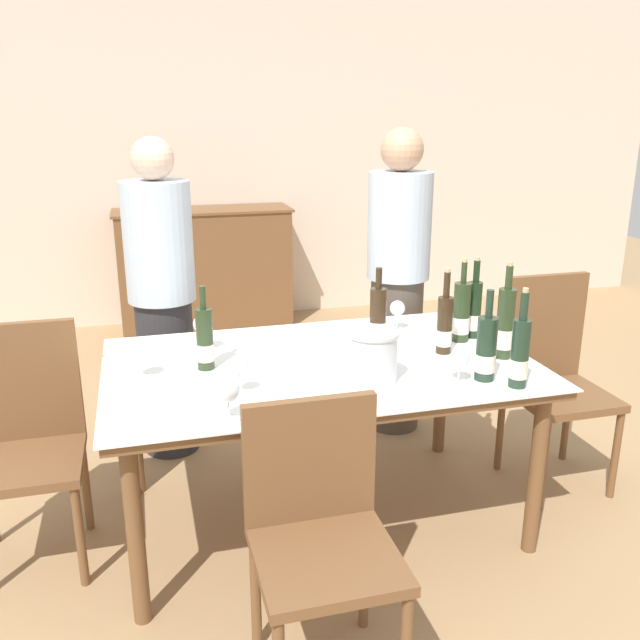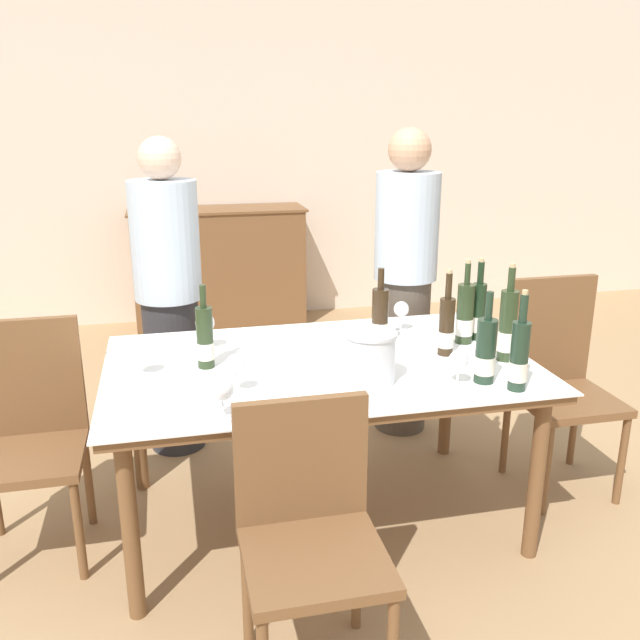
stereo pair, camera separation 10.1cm
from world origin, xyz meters
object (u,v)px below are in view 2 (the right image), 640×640
(wine_glass_0, at_px, (459,361))
(wine_glass_3, at_px, (222,391))
(wine_bottle_4, at_px, (519,356))
(person_host, at_px, (169,301))
(wine_bottle_7, at_px, (380,319))
(chair_right_end, at_px, (558,371))
(chair_near_front, at_px, (309,523))
(wine_bottle_2, at_px, (446,327))
(wine_glass_2, at_px, (401,310))
(wine_bottle_5, at_px, (486,352))
(wine_bottle_0, at_px, (465,315))
(sideboard_cabinet, at_px, (220,268))
(wine_glass_5, at_px, (236,365))
(chair_left_end, at_px, (28,426))
(wine_bottle_6, at_px, (507,327))
(wine_glass_4, at_px, (205,324))
(wine_bottle_1, at_px, (205,339))
(dining_table, at_px, (320,377))
(wine_glass_1, at_px, (141,352))
(ice_bucket, at_px, (371,356))

(wine_glass_0, relative_size, wine_glass_3, 0.91)
(wine_bottle_4, relative_size, person_host, 0.24)
(wine_bottle_7, height_order, chair_right_end, wine_bottle_7)
(chair_near_front, xyz_separation_m, chair_right_end, (1.36, 0.85, 0.04))
(wine_bottle_2, height_order, wine_glass_0, wine_bottle_2)
(wine_glass_3, bearing_deg, wine_glass_2, 40.30)
(wine_bottle_2, bearing_deg, wine_bottle_5, -85.77)
(wine_bottle_0, relative_size, wine_glass_2, 2.63)
(sideboard_cabinet, bearing_deg, wine_glass_5, -93.47)
(wine_bottle_0, height_order, wine_glass_5, wine_bottle_0)
(chair_near_front, bearing_deg, chair_left_end, 137.79)
(wine_bottle_6, xyz_separation_m, wine_glass_3, (-1.17, -0.30, -0.04))
(sideboard_cabinet, xyz_separation_m, wine_glass_4, (-0.27, -2.63, 0.36))
(sideboard_cabinet, bearing_deg, wine_bottle_1, -95.64)
(dining_table, bearing_deg, person_host, 124.91)
(chair_right_end, bearing_deg, wine_glass_5, -168.02)
(wine_bottle_7, height_order, chair_near_front, wine_bottle_7)
(wine_glass_3, distance_m, wine_glass_4, 0.70)
(wine_glass_1, xyz_separation_m, wine_glass_4, (0.26, 0.24, 0.02))
(dining_table, relative_size, wine_bottle_0, 4.60)
(wine_bottle_0, height_order, person_host, person_host)
(wine_glass_5, bearing_deg, wine_glass_1, 143.12)
(dining_table, bearing_deg, wine_glass_1, 177.88)
(wine_bottle_1, height_order, chair_right_end, wine_bottle_1)
(wine_bottle_1, relative_size, chair_right_end, 0.35)
(ice_bucket, xyz_separation_m, chair_right_end, (1.01, 0.33, -0.28))
(wine_bottle_0, distance_m, wine_glass_0, 0.49)
(wine_bottle_5, bearing_deg, chair_right_end, 35.74)
(wine_bottle_6, xyz_separation_m, person_host, (-1.32, 0.97, -0.07))
(sideboard_cabinet, xyz_separation_m, wine_glass_0, (0.62, -3.23, 0.33))
(wine_bottle_6, bearing_deg, wine_bottle_2, 151.78)
(wine_bottle_4, distance_m, wine_glass_2, 0.77)
(wine_bottle_7, distance_m, person_host, 1.12)
(wine_bottle_6, distance_m, wine_glass_2, 0.54)
(chair_left_end, bearing_deg, ice_bucket, -14.45)
(wine_glass_1, bearing_deg, chair_right_end, 2.06)
(chair_left_end, distance_m, person_host, 0.97)
(wine_bottle_0, bearing_deg, wine_bottle_1, -177.57)
(dining_table, relative_size, chair_near_front, 1.97)
(sideboard_cabinet, distance_m, ice_bucket, 3.17)
(ice_bucket, distance_m, wine_glass_4, 0.77)
(wine_bottle_4, height_order, wine_glass_1, wine_bottle_4)
(wine_bottle_2, height_order, wine_glass_1, wine_bottle_2)
(wine_bottle_7, bearing_deg, wine_bottle_4, -58.78)
(wine_bottle_0, relative_size, wine_glass_5, 2.51)
(wine_bottle_1, height_order, wine_bottle_4, wine_bottle_4)
(sideboard_cabinet, relative_size, wine_bottle_5, 3.94)
(sideboard_cabinet, xyz_separation_m, chair_near_front, (-0.04, -3.66, 0.02))
(dining_table, height_order, wine_bottle_7, wine_bottle_7)
(person_host, bearing_deg, chair_right_end, -23.14)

